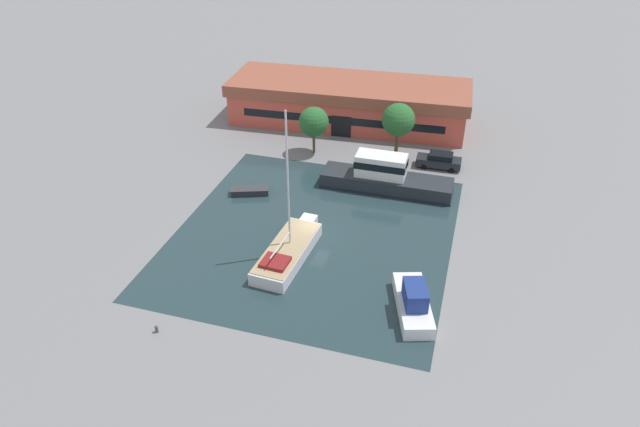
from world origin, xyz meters
The scene contains 11 objects.
ground_plane centered at (0.00, 0.00, 0.00)m, with size 440.00×440.00×0.00m, color slate.
water_canal centered at (0.00, 0.00, 0.00)m, with size 24.08×26.15×0.01m, color #23383D.
warehouse_building centered at (-3.17, 25.20, 2.59)m, with size 29.81×11.41×5.13m.
quay_tree_near_building centered at (-4.75, 15.55, 3.74)m, with size 3.33×3.33×5.42m.
quay_tree_by_water centered at (4.29, 17.33, 4.34)m, with size 3.60×3.60×6.18m.
parked_car centered at (9.21, 15.95, 0.85)m, with size 4.77×1.94×1.70m.
sailboat_moored centered at (-1.06, -3.88, 0.70)m, with size 3.55×10.01×13.06m.
motor_cruiser centered at (4.44, 9.78, 1.33)m, with size 13.24×3.31×3.72m.
small_dinghy centered at (-8.17, 4.92, 0.34)m, with size 3.99×2.50×0.67m.
cabin_boat centered at (10.02, -7.54, 0.91)m, with size 4.04×6.71×2.60m.
mooring_bollard centered at (-7.15, -14.88, 0.32)m, with size 0.25×0.25×0.60m.
Camera 1 is at (12.45, -39.98, 29.12)m, focal length 32.00 mm.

